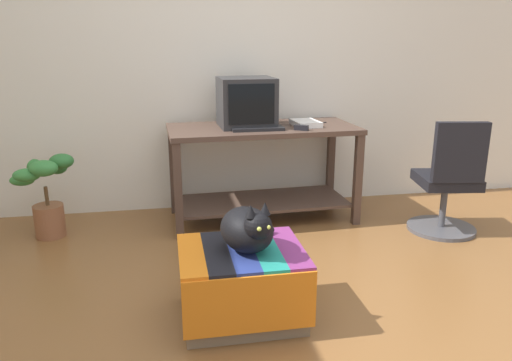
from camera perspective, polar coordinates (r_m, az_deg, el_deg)
ground_plane at (r=2.73m, az=2.84°, el=-16.22°), size 14.00×14.00×0.00m
back_wall at (r=4.33m, az=-3.29°, el=14.00°), size 8.00×0.10×2.60m
desk at (r=4.02m, az=0.76°, el=2.83°), size 1.53×0.74×0.78m
tv_monitor at (r=3.95m, az=-1.12°, el=8.97°), size 0.44×0.42×0.39m
keyboard at (r=3.81m, az=0.19°, el=6.01°), size 0.40×0.15×0.02m
book at (r=4.01m, az=5.74°, el=6.60°), size 0.22×0.28×0.04m
ottoman_with_blanket at (r=2.69m, az=-1.65°, el=-11.81°), size 0.65×0.56×0.39m
cat at (r=2.54m, az=-0.89°, el=-5.61°), size 0.36×0.42×0.30m
potted_plant at (r=4.00m, az=-23.06°, el=-1.39°), size 0.47×0.36×0.64m
office_chair at (r=4.02m, az=21.36°, el=-0.50°), size 0.52×0.52×0.89m
stapler at (r=3.81m, az=5.25°, el=6.09°), size 0.11×0.09×0.04m
pen at (r=4.14m, az=7.35°, el=6.60°), size 0.13×0.06×0.01m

